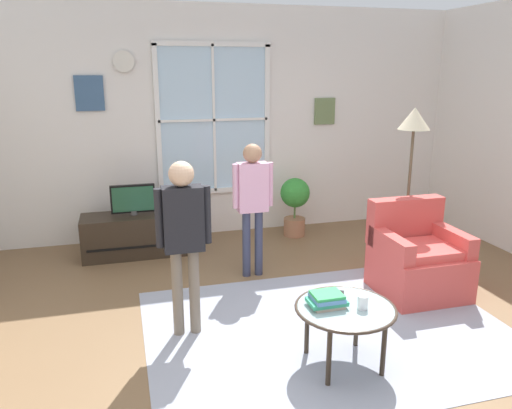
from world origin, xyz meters
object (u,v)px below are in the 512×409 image
(coffee_table, at_px, (345,311))
(potted_plant_by_window, at_px, (295,201))
(remote_near_books, at_px, (341,296))
(person_black_shirt, at_px, (184,229))
(tv_stand, at_px, (135,235))
(cup, at_px, (363,302))
(television, at_px, (133,199))
(book_stack, at_px, (327,300))
(floor_lamp, at_px, (413,135))
(armchair, at_px, (417,260))
(person_pink_shirt, at_px, (253,195))

(coffee_table, relative_size, potted_plant_by_window, 0.96)
(remote_near_books, bearing_deg, person_black_shirt, 151.15)
(tv_stand, relative_size, cup, 12.01)
(television, xyz_separation_m, coffee_table, (1.36, -2.68, -0.24))
(tv_stand, xyz_separation_m, book_stack, (1.24, -2.63, 0.27))
(floor_lamp, bearing_deg, person_black_shirt, -162.62)
(armchair, bearing_deg, person_pink_shirt, 150.63)
(coffee_table, relative_size, book_stack, 2.70)
(floor_lamp, bearing_deg, cup, -129.84)
(person_pink_shirt, bearing_deg, floor_lamp, -8.17)
(remote_near_books, distance_m, potted_plant_by_window, 2.75)
(television, relative_size, cup, 5.01)
(cup, height_order, potted_plant_by_window, potted_plant_by_window)
(floor_lamp, bearing_deg, armchair, -110.44)
(remote_near_books, relative_size, person_pink_shirt, 0.10)
(floor_lamp, bearing_deg, remote_near_books, -135.39)
(coffee_table, distance_m, remote_near_books, 0.17)
(coffee_table, bearing_deg, tv_stand, 116.90)
(person_black_shirt, bearing_deg, floor_lamp, 17.38)
(cup, bearing_deg, tv_stand, 118.19)
(tv_stand, bearing_deg, remote_near_books, -61.04)
(book_stack, bearing_deg, person_black_shirt, 142.61)
(tv_stand, height_order, armchair, armchair)
(tv_stand, bearing_deg, potted_plant_by_window, 4.58)
(armchair, bearing_deg, potted_plant_by_window, 106.40)
(book_stack, bearing_deg, remote_near_books, 33.91)
(armchair, relative_size, book_stack, 3.25)
(armchair, xyz_separation_m, person_black_shirt, (-2.23, -0.20, 0.56))
(television, distance_m, floor_lamp, 3.10)
(armchair, bearing_deg, tv_stand, 145.85)
(person_black_shirt, bearing_deg, person_pink_shirt, 50.61)
(television, distance_m, potted_plant_by_window, 2.02)
(person_pink_shirt, height_order, floor_lamp, floor_lamp)
(television, relative_size, potted_plant_by_window, 0.65)
(person_pink_shirt, bearing_deg, person_black_shirt, -129.39)
(person_pink_shirt, relative_size, potted_plant_by_window, 1.83)
(armchair, height_order, potted_plant_by_window, armchair)
(tv_stand, relative_size, person_black_shirt, 0.83)
(coffee_table, xyz_separation_m, potted_plant_by_window, (0.64, 2.84, 0.03))
(armchair, distance_m, floor_lamp, 1.26)
(potted_plant_by_window, bearing_deg, floor_lamp, -60.11)
(television, xyz_separation_m, remote_near_books, (1.40, -2.52, -0.20))
(armchair, relative_size, coffee_table, 1.20)
(remote_near_books, bearing_deg, cup, -71.92)
(person_black_shirt, bearing_deg, armchair, 5.17)
(armchair, height_order, book_stack, armchair)
(remote_near_books, height_order, potted_plant_by_window, potted_plant_by_window)
(television, xyz_separation_m, book_stack, (1.24, -2.63, -0.16))
(cup, distance_m, remote_near_books, 0.22)
(book_stack, relative_size, potted_plant_by_window, 0.35)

